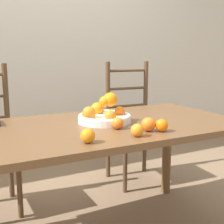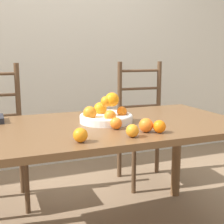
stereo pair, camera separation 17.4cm
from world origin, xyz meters
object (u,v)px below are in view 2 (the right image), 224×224
object	(u,v)px
orange_loose_1	(80,135)
chair_right	(145,126)
orange_loose_3	(116,123)
orange_loose_4	(146,125)
orange_loose_0	(159,127)
orange_loose_2	(133,131)
fruit_bowl	(106,115)

from	to	relation	value
orange_loose_1	chair_right	size ratio (longest dim) A/B	0.06
orange_loose_3	orange_loose_4	bearing A→B (deg)	-44.77
orange_loose_0	orange_loose_3	world-z (taller)	orange_loose_0
orange_loose_4	orange_loose_3	bearing A→B (deg)	135.23
orange_loose_1	orange_loose_4	world-z (taller)	orange_loose_4
orange_loose_2	chair_right	world-z (taller)	chair_right
orange_loose_0	orange_loose_1	bearing A→B (deg)	-177.78
orange_loose_3	orange_loose_4	xyz separation A→B (m)	(0.12, -0.12, 0.00)
orange_loose_0	orange_loose_1	distance (m)	0.42
orange_loose_1	orange_loose_4	size ratio (longest dim) A/B	0.92
orange_loose_3	orange_loose_1	bearing A→B (deg)	-145.29
orange_loose_0	orange_loose_2	world-z (taller)	orange_loose_0
orange_loose_0	chair_right	world-z (taller)	chair_right
orange_loose_3	chair_right	size ratio (longest dim) A/B	0.06
orange_loose_0	chair_right	size ratio (longest dim) A/B	0.06
orange_loose_1	fruit_bowl	bearing A→B (deg)	54.06
orange_loose_1	chair_right	distance (m)	1.38
orange_loose_0	orange_loose_1	world-z (taller)	orange_loose_1
orange_loose_4	fruit_bowl	bearing A→B (deg)	109.68
fruit_bowl	orange_loose_3	bearing A→B (deg)	-93.26
chair_right	orange_loose_1	bearing A→B (deg)	-126.20
orange_loose_2	orange_loose_4	xyz separation A→B (m)	(0.11, 0.06, 0.00)
fruit_bowl	orange_loose_3	world-z (taller)	fruit_bowl
orange_loose_0	orange_loose_3	size ratio (longest dim) A/B	1.03
orange_loose_4	chair_right	xyz separation A→B (m)	(0.51, 0.98, -0.27)
orange_loose_1	orange_loose_3	xyz separation A→B (m)	(0.25, 0.17, -0.00)
orange_loose_0	chair_right	distance (m)	1.14
orange_loose_3	orange_loose_4	world-z (taller)	orange_loose_4
orange_loose_1	orange_loose_4	bearing A→B (deg)	8.38
orange_loose_2	orange_loose_3	xyz separation A→B (m)	(-0.01, 0.18, 0.00)
orange_loose_1	orange_loose_2	xyz separation A→B (m)	(0.26, -0.01, -0.00)
fruit_bowl	orange_loose_0	xyz separation A→B (m)	(0.16, -0.34, -0.01)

